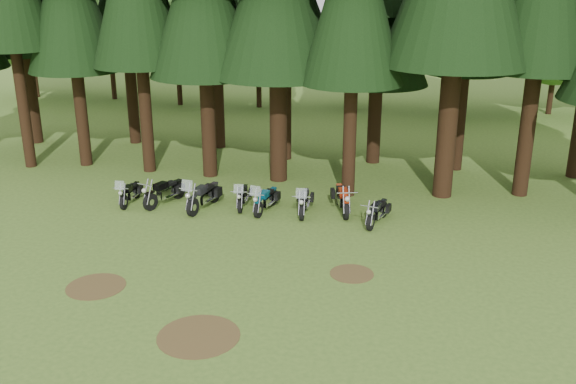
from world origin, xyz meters
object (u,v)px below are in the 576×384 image
motorcycle_5 (304,202)px  motorcycle_7 (377,213)px  motorcycle_0 (130,194)px  motorcycle_1 (165,193)px  motorcycle_3 (243,197)px  motorcycle_6 (342,199)px  motorcycle_4 (266,200)px  motorcycle_2 (203,197)px

motorcycle_5 → motorcycle_7: size_ratio=1.06×
motorcycle_0 → motorcycle_1: bearing=5.3°
motorcycle_0 → motorcycle_7: (10.10, -0.09, 0.01)m
motorcycle_0 → motorcycle_1: size_ratio=0.89×
motorcycle_3 → motorcycle_5: bearing=-11.9°
motorcycle_0 → motorcycle_6: (8.64, 0.92, 0.08)m
motorcycle_4 → motorcycle_6: bearing=20.7°
motorcycle_2 → motorcycle_6: size_ratio=1.05×
motorcycle_5 → motorcycle_4: bearing=178.8°
motorcycle_3 → motorcycle_2: bearing=-166.6°
motorcycle_7 → motorcycle_5: bearing=-175.4°
motorcycle_4 → motorcycle_7: size_ratio=1.06×
motorcycle_5 → motorcycle_7: (2.90, -0.48, -0.03)m
motorcycle_1 → motorcycle_0: bearing=-150.9°
motorcycle_6 → motorcycle_4: bearing=175.5°
motorcycle_6 → motorcycle_7: size_ratio=1.15×
motorcycle_7 → motorcycle_2: bearing=-166.9°
motorcycle_2 → motorcycle_7: 6.93m
motorcycle_2 → motorcycle_4: bearing=17.0°
motorcycle_0 → motorcycle_7: bearing=-4.4°
motorcycle_5 → motorcycle_7: motorcycle_5 is taller
motorcycle_0 → motorcycle_6: 8.69m
motorcycle_2 → motorcycle_3: 1.57m
motorcycle_2 → motorcycle_5: motorcycle_2 is taller
motorcycle_5 → motorcycle_2: bearing=-179.4°
motorcycle_5 → motorcycle_7: bearing=-14.0°
motorcycle_2 → motorcycle_0: bearing=-169.0°
motorcycle_3 → motorcycle_1: bearing=178.6°
motorcycle_2 → motorcycle_6: bearing=20.0°
motorcycle_1 → motorcycle_4: (4.24, 0.07, -0.03)m
motorcycle_3 → motorcycle_5: 2.57m
motorcycle_0 → motorcycle_2: 3.17m
motorcycle_4 → motorcycle_5: bearing=12.3°
motorcycle_3 → motorcycle_4: 1.08m
motorcycle_3 → motorcycle_6: (4.01, 0.34, 0.08)m
motorcycle_2 → motorcycle_6: motorcycle_2 is taller
motorcycle_0 → motorcycle_3: size_ratio=1.00×
motorcycle_0 → motorcycle_1: motorcycle_0 is taller
motorcycle_2 → motorcycle_5: 4.05m
motorcycle_2 → motorcycle_1: bearing=-176.2°
motorcycle_3 → motorcycle_7: (5.47, -0.68, 0.01)m
motorcycle_3 → motorcycle_7: bearing=-14.6°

